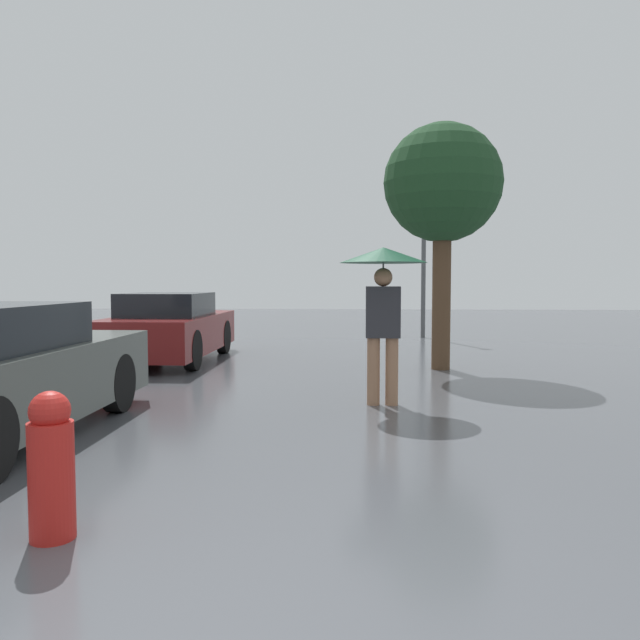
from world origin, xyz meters
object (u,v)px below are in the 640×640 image
object	(u,v)px
pedestrian	(383,281)
street_lamp	(424,237)
tree	(443,186)
fire_hydrant	(51,466)
parked_car_farthest	(170,328)

from	to	relation	value
pedestrian	street_lamp	xyz separation A→B (m)	(1.46, 8.88, 1.12)
tree	fire_hydrant	bearing A→B (deg)	-114.33
tree	street_lamp	distance (m)	5.85
pedestrian	parked_car_farthest	size ratio (longest dim) A/B	0.47
tree	street_lamp	world-z (taller)	street_lamp
tree	fire_hydrant	size ratio (longest dim) A/B	4.75
parked_car_farthest	tree	xyz separation A→B (m)	(4.80, -0.81, 2.41)
pedestrian	parked_car_farthest	bearing A→B (deg)	133.67
parked_car_farthest	pedestrian	bearing A→B (deg)	-46.33
tree	fire_hydrant	distance (m)	8.11
pedestrian	tree	distance (m)	3.60
tree	fire_hydrant	world-z (taller)	tree
parked_car_farthest	fire_hydrant	distance (m)	7.99
street_lamp	fire_hydrant	distance (m)	13.48
pedestrian	parked_car_farthest	xyz separation A→B (m)	(-3.69, 3.87, -0.86)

